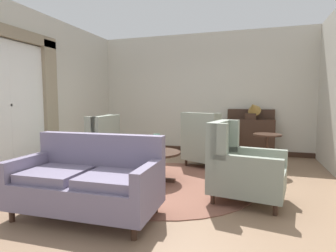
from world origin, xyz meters
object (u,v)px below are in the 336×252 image
settee (88,182)px  armchair_foreground_right (241,168)px  gramophone (253,110)px  porcelain_vase (157,144)px  sideboard (250,135)px  armchair_near_window (206,144)px  armchair_beside_settee (94,149)px  coffee_table (154,157)px  side_table (267,149)px

settee → armchair_foreground_right: 1.94m
settee → gramophone: 4.38m
porcelain_vase → sideboard: 2.94m
gramophone → sideboard: bearing=117.9°
armchair_near_window → armchair_beside_settee: (-1.88, -1.11, -0.01)m
coffee_table → armchair_near_window: 1.44m
armchair_foreground_right → armchair_near_window: size_ratio=0.93×
settee → coffee_table: bearing=78.8°
side_table → armchair_foreground_right: bearing=-103.3°
coffee_table → settee: 1.51m
sideboard → gramophone: gramophone is taller
armchair_foreground_right → porcelain_vase: bearing=81.0°
armchair_beside_settee → sideboard: 3.59m
settee → sideboard: sideboard is taller
porcelain_vase → armchair_foreground_right: bearing=-18.0°
porcelain_vase → gramophone: 2.93m
armchair_foreground_right → gramophone: 3.02m
settee → porcelain_vase: bearing=76.2°
side_table → armchair_near_window: bearing=172.4°
coffee_table → armchair_beside_settee: (-1.24, 0.18, 0.04)m
coffee_table → side_table: size_ratio=1.20×
coffee_table → armchair_foreground_right: (1.40, -0.48, 0.03)m
armchair_foreground_right → armchair_beside_settee: 2.72m
coffee_table → armchair_near_window: size_ratio=0.76×
armchair_beside_settee → gramophone: 3.63m
armchair_foreground_right → armchair_beside_settee: armchair_beside_settee is taller
porcelain_vase → armchair_foreground_right: (1.34, -0.44, -0.19)m
armchair_foreground_right → sideboard: size_ratio=0.94×
porcelain_vase → gramophone: (1.44, 2.50, 0.49)m
settee → armchair_near_window: size_ratio=1.48×
side_table → gramophone: size_ratio=1.52×
sideboard → armchair_foreground_right: bearing=-91.1°
coffee_table → porcelain_vase: 0.23m
settee → armchair_beside_settee: 1.94m
armchair_near_window → sideboard: bearing=-98.0°
sideboard → armchair_beside_settee: bearing=-138.8°
coffee_table → armchair_near_window: (0.64, 1.29, 0.04)m
armchair_foreground_right → side_table: (0.38, 1.61, -0.01)m
settee → armchair_foreground_right: bearing=29.9°
settee → sideboard: bearing=65.4°
armchair_beside_settee → armchair_near_window: bearing=117.5°
armchair_near_window → side_table: 1.15m
settee → armchair_foreground_right: size_ratio=1.59×
coffee_table → sideboard: size_ratio=0.77×
armchair_foreground_right → sideboard: 3.03m
side_table → gramophone: bearing=101.8°
porcelain_vase → gramophone: bearing=60.0°
armchair_near_window → armchair_beside_settee: 2.18m
armchair_beside_settee → sideboard: (2.70, 2.37, 0.07)m
sideboard → gramophone: (0.04, -0.08, 0.60)m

